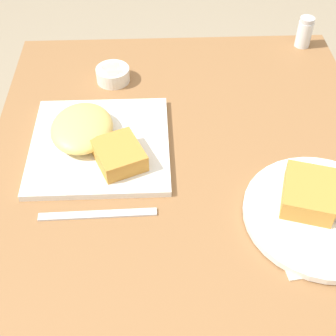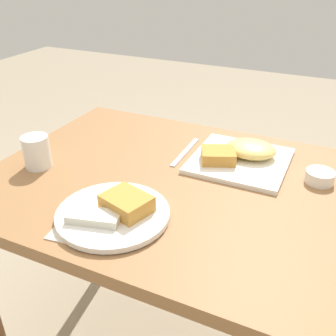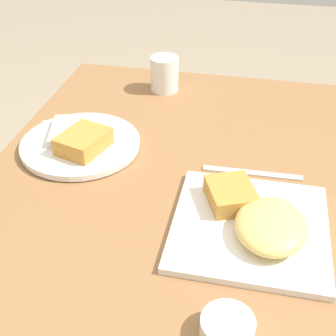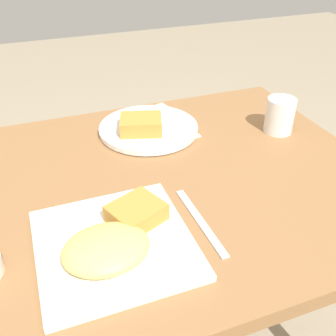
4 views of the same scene
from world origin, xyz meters
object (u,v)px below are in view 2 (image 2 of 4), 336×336
(butter_knife, at_px, (185,152))
(coffee_mug, at_px, (37,152))
(plate_square_near, at_px, (241,155))
(plate_oval_far, at_px, (115,212))
(sauce_ramekin, at_px, (320,176))

(butter_knife, relative_size, coffee_mug, 2.19)
(butter_knife, xyz_separation_m, coffee_mug, (0.36, 0.27, 0.05))
(plate_square_near, distance_m, butter_knife, 0.18)
(plate_square_near, xyz_separation_m, plate_oval_far, (0.20, 0.41, -0.00))
(sauce_ramekin, height_order, butter_knife, sauce_ramekin)
(sauce_ramekin, height_order, coffee_mug, coffee_mug)
(plate_square_near, bearing_deg, coffee_mug, 27.92)
(plate_oval_far, relative_size, coffee_mug, 2.84)
(plate_square_near, distance_m, coffee_mug, 0.61)
(plate_square_near, xyz_separation_m, coffee_mug, (0.54, 0.29, 0.03))
(plate_square_near, distance_m, plate_oval_far, 0.46)
(plate_square_near, relative_size, coffee_mug, 2.90)
(butter_knife, bearing_deg, coffee_mug, -54.18)
(coffee_mug, bearing_deg, plate_oval_far, 160.08)
(butter_knife, distance_m, coffee_mug, 0.46)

